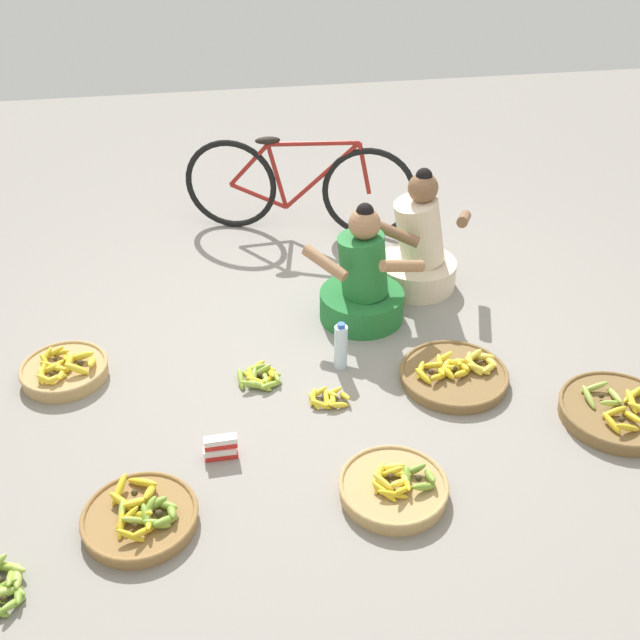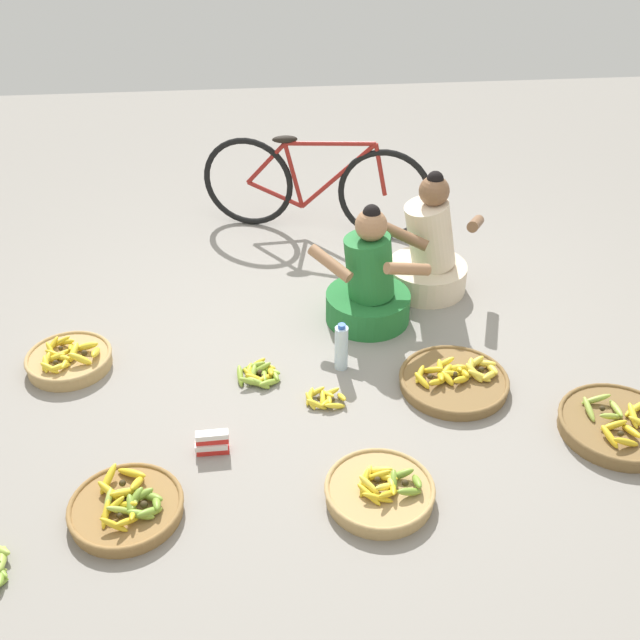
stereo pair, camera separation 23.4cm
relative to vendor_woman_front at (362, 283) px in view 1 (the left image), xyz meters
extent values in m
plane|color=gray|center=(-0.34, -0.30, -0.25)|extent=(10.00, 10.00, 0.00)
cylinder|color=#237233|center=(0.00, 0.00, -0.16)|extent=(0.52, 0.52, 0.18)
cylinder|color=#237233|center=(0.00, 0.00, 0.12)|extent=(0.38, 0.35, 0.41)
sphere|color=#9E704C|center=(0.00, 0.00, 0.40)|extent=(0.19, 0.19, 0.19)
sphere|color=black|center=(0.00, 0.00, 0.48)|extent=(0.10, 0.10, 0.10)
cylinder|color=#9E704C|center=(-0.24, -0.06, 0.20)|extent=(0.26, 0.27, 0.16)
cylinder|color=#9E704C|center=(0.19, -0.17, 0.20)|extent=(0.31, 0.18, 0.16)
cylinder|color=beige|center=(0.44, 0.32, -0.16)|extent=(0.52, 0.52, 0.18)
cylinder|color=beige|center=(0.44, 0.32, 0.15)|extent=(0.41, 0.34, 0.48)
sphere|color=brown|center=(0.44, 0.32, 0.45)|extent=(0.19, 0.19, 0.19)
sphere|color=black|center=(0.44, 0.32, 0.53)|extent=(0.10, 0.10, 0.10)
cylinder|color=brown|center=(0.24, 0.16, 0.24)|extent=(0.31, 0.19, 0.16)
cylinder|color=brown|center=(0.71, 0.28, 0.24)|extent=(0.19, 0.31, 0.16)
torus|color=black|center=(-0.70, 1.37, 0.09)|extent=(0.66, 0.25, 0.68)
torus|color=black|center=(0.27, 1.05, 0.09)|extent=(0.66, 0.25, 0.68)
cylinder|color=maroon|center=(-0.06, 1.16, 0.21)|extent=(0.54, 0.20, 0.55)
cylinder|color=maroon|center=(-0.37, 1.26, 0.18)|extent=(0.15, 0.08, 0.49)
cylinder|color=maroon|center=(-0.11, 1.18, 0.44)|extent=(0.63, 0.23, 0.08)
cylinder|color=maroon|center=(-0.50, 1.31, 0.02)|extent=(0.41, 0.16, 0.18)
cylinder|color=maroon|center=(-0.56, 1.32, 0.26)|extent=(0.31, 0.13, 0.35)
cylinder|color=maroon|center=(0.23, 1.07, 0.28)|extent=(0.12, 0.06, 0.38)
ellipsoid|color=black|center=(-0.42, 1.28, 0.45)|extent=(0.18, 0.08, 0.05)
cylinder|color=brown|center=(0.37, -0.70, -0.22)|extent=(0.59, 0.59, 0.05)
torus|color=brown|center=(0.37, -0.70, -0.19)|extent=(0.60, 0.60, 0.02)
ellipsoid|color=yellow|center=(0.59, -0.66, -0.17)|extent=(0.06, 0.14, 0.06)
ellipsoid|color=yellow|center=(0.56, -0.62, -0.16)|extent=(0.14, 0.11, 0.07)
ellipsoid|color=yellow|center=(0.51, -0.62, -0.16)|extent=(0.14, 0.09, 0.08)
ellipsoid|color=yellow|center=(0.47, -0.66, -0.16)|extent=(0.08, 0.14, 0.08)
ellipsoid|color=yellow|center=(0.48, -0.71, -0.16)|extent=(0.11, 0.14, 0.09)
ellipsoid|color=yellow|center=(0.51, -0.73, -0.16)|extent=(0.14, 0.10, 0.07)
ellipsoid|color=yellow|center=(0.57, -0.72, -0.17)|extent=(0.13, 0.12, 0.06)
sphere|color=#382D19|center=(0.53, -0.68, -0.16)|extent=(0.03, 0.03, 0.03)
ellipsoid|color=yellow|center=(0.41, -0.65, -0.16)|extent=(0.05, 0.12, 0.08)
ellipsoid|color=yellow|center=(0.35, -0.60, -0.16)|extent=(0.12, 0.06, 0.08)
ellipsoid|color=yellow|center=(0.31, -0.64, -0.16)|extent=(0.04, 0.12, 0.07)
ellipsoid|color=yellow|center=(0.37, -0.70, -0.16)|extent=(0.12, 0.05, 0.07)
sphere|color=#382D19|center=(0.36, -0.65, -0.17)|extent=(0.03, 0.03, 0.03)
ellipsoid|color=gold|center=(0.29, -0.72, -0.16)|extent=(0.05, 0.13, 0.07)
ellipsoid|color=gold|center=(0.26, -0.66, -0.16)|extent=(0.13, 0.09, 0.08)
ellipsoid|color=gold|center=(0.19, -0.68, -0.17)|extent=(0.09, 0.13, 0.07)
ellipsoid|color=gold|center=(0.19, -0.74, -0.17)|extent=(0.09, 0.13, 0.06)
ellipsoid|color=gold|center=(0.27, -0.76, -0.16)|extent=(0.13, 0.09, 0.07)
sphere|color=#382D19|center=(0.24, -0.71, -0.17)|extent=(0.03, 0.03, 0.03)
ellipsoid|color=gold|center=(0.43, -0.70, -0.16)|extent=(0.06, 0.13, 0.07)
ellipsoid|color=gold|center=(0.39, -0.66, -0.16)|extent=(0.13, 0.08, 0.08)
ellipsoid|color=gold|center=(0.34, -0.67, -0.17)|extent=(0.11, 0.12, 0.06)
ellipsoid|color=gold|center=(0.33, -0.73, -0.17)|extent=(0.09, 0.13, 0.06)
ellipsoid|color=gold|center=(0.40, -0.75, -0.16)|extent=(0.13, 0.09, 0.07)
sphere|color=#382D19|center=(0.37, -0.70, -0.16)|extent=(0.03, 0.03, 0.03)
cylinder|color=tan|center=(-1.76, -0.32, -0.21)|extent=(0.47, 0.47, 0.07)
torus|color=tan|center=(-1.76, -0.32, -0.17)|extent=(0.48, 0.48, 0.02)
ellipsoid|color=yellow|center=(-1.60, -0.34, -0.14)|extent=(0.04, 0.15, 0.08)
ellipsoid|color=yellow|center=(-1.66, -0.28, -0.14)|extent=(0.15, 0.05, 0.08)
ellipsoid|color=yellow|center=(-1.72, -0.33, -0.14)|extent=(0.07, 0.15, 0.08)
ellipsoid|color=yellow|center=(-1.67, -0.40, -0.14)|extent=(0.15, 0.07, 0.09)
sphere|color=#382D19|center=(-1.66, -0.34, -0.14)|extent=(0.04, 0.04, 0.04)
ellipsoid|color=gold|center=(-1.75, -0.26, -0.15)|extent=(0.05, 0.13, 0.07)
ellipsoid|color=gold|center=(-1.78, -0.22, -0.14)|extent=(0.12, 0.09, 0.08)
ellipsoid|color=gold|center=(-1.82, -0.22, -0.14)|extent=(0.13, 0.05, 0.08)
ellipsoid|color=gold|center=(-1.86, -0.25, -0.14)|extent=(0.08, 0.13, 0.08)
ellipsoid|color=gold|center=(-1.85, -0.30, -0.14)|extent=(0.09, 0.12, 0.08)
ellipsoid|color=gold|center=(-1.83, -0.32, -0.15)|extent=(0.13, 0.07, 0.06)
ellipsoid|color=gold|center=(-1.76, -0.31, -0.15)|extent=(0.11, 0.12, 0.06)
sphere|color=#382D19|center=(-1.81, -0.27, -0.15)|extent=(0.03, 0.03, 0.03)
ellipsoid|color=yellow|center=(-1.75, -0.41, -0.15)|extent=(0.04, 0.12, 0.05)
ellipsoid|color=yellow|center=(-1.78, -0.36, -0.15)|extent=(0.12, 0.10, 0.06)
ellipsoid|color=yellow|center=(-1.82, -0.36, -0.15)|extent=(0.13, 0.06, 0.06)
ellipsoid|color=yellow|center=(-1.86, -0.40, -0.14)|extent=(0.06, 0.13, 0.08)
ellipsoid|color=yellow|center=(-1.86, -0.42, -0.15)|extent=(0.06, 0.13, 0.07)
ellipsoid|color=yellow|center=(-1.83, -0.45, -0.15)|extent=(0.12, 0.08, 0.07)
ellipsoid|color=yellow|center=(-1.77, -0.45, -0.15)|extent=(0.11, 0.11, 0.06)
sphere|color=#382D19|center=(-1.81, -0.41, -0.15)|extent=(0.03, 0.03, 0.03)
cylinder|color=olive|center=(-1.32, -1.45, -0.22)|extent=(0.51, 0.51, 0.06)
torus|color=olive|center=(-1.32, -1.45, -0.19)|extent=(0.52, 0.52, 0.02)
ellipsoid|color=olive|center=(-1.17, -1.48, -0.16)|extent=(0.06, 0.13, 0.07)
ellipsoid|color=olive|center=(-1.20, -1.44, -0.16)|extent=(0.13, 0.10, 0.06)
ellipsoid|color=olive|center=(-1.25, -1.43, -0.16)|extent=(0.14, 0.08, 0.07)
ellipsoid|color=olive|center=(-1.27, -1.45, -0.16)|extent=(0.11, 0.13, 0.08)
ellipsoid|color=olive|center=(-1.28, -1.50, -0.16)|extent=(0.06, 0.13, 0.08)
ellipsoid|color=olive|center=(-1.24, -1.54, -0.16)|extent=(0.13, 0.06, 0.07)
ellipsoid|color=olive|center=(-1.20, -1.53, -0.16)|extent=(0.13, 0.10, 0.07)
sphere|color=#382D19|center=(-1.23, -1.49, -0.16)|extent=(0.03, 0.03, 0.03)
ellipsoid|color=gold|center=(-1.27, -1.36, -0.15)|extent=(0.07, 0.16, 0.10)
ellipsoid|color=gold|center=(-1.30, -1.28, -0.16)|extent=(0.16, 0.11, 0.06)
ellipsoid|color=gold|center=(-1.40, -1.32, -0.16)|extent=(0.10, 0.16, 0.09)
ellipsoid|color=gold|center=(-1.38, -1.40, -0.16)|extent=(0.15, 0.13, 0.08)
ellipsoid|color=gold|center=(-1.31, -1.41, -0.16)|extent=(0.16, 0.10, 0.08)
sphere|color=#382D19|center=(-1.34, -1.35, -0.16)|extent=(0.03, 0.03, 0.03)
ellipsoid|color=#9EB747|center=(-1.27, -1.46, -0.16)|extent=(0.04, 0.14, 0.06)
ellipsoid|color=#9EB747|center=(-1.32, -1.39, -0.17)|extent=(0.14, 0.04, 0.05)
ellipsoid|color=#9EB747|center=(-1.39, -1.45, -0.16)|extent=(0.04, 0.14, 0.07)
ellipsoid|color=#9EB747|center=(-1.32, -1.51, -0.16)|extent=(0.14, 0.04, 0.08)
sphere|color=#382D19|center=(-1.33, -1.45, -0.16)|extent=(0.03, 0.03, 0.03)
ellipsoid|color=gold|center=(-1.27, -1.53, -0.16)|extent=(0.03, 0.13, 0.08)
ellipsoid|color=gold|center=(-1.31, -1.48, -0.16)|extent=(0.13, 0.08, 0.08)
ellipsoid|color=gold|center=(-1.36, -1.49, -0.16)|extent=(0.13, 0.10, 0.07)
ellipsoid|color=gold|center=(-1.39, -1.53, -0.16)|extent=(0.05, 0.13, 0.08)
ellipsoid|color=gold|center=(-1.35, -1.59, -0.16)|extent=(0.13, 0.06, 0.08)
ellipsoid|color=gold|center=(-1.29, -1.58, -0.16)|extent=(0.11, 0.11, 0.08)
sphere|color=#382D19|center=(-1.33, -1.54, -0.17)|extent=(0.03, 0.03, 0.03)
cylinder|color=tan|center=(-0.16, -1.47, -0.21)|extent=(0.50, 0.50, 0.07)
torus|color=tan|center=(-0.16, -1.47, -0.18)|extent=(0.51, 0.51, 0.02)
ellipsoid|color=olive|center=(0.01, -1.48, -0.15)|extent=(0.04, 0.13, 0.07)
ellipsoid|color=olive|center=(-0.05, -1.42, -0.15)|extent=(0.13, 0.05, 0.07)
ellipsoid|color=olive|center=(-0.10, -1.47, -0.15)|extent=(0.06, 0.13, 0.08)
ellipsoid|color=olive|center=(-0.04, -1.53, -0.15)|extent=(0.13, 0.06, 0.07)
sphere|color=#382D19|center=(-0.05, -1.48, -0.15)|extent=(0.03, 0.03, 0.03)
ellipsoid|color=yellow|center=(-0.11, -1.45, -0.16)|extent=(0.04, 0.14, 0.06)
ellipsoid|color=yellow|center=(-0.15, -1.39, -0.15)|extent=(0.14, 0.07, 0.07)
ellipsoid|color=yellow|center=(-0.22, -1.41, -0.16)|extent=(0.10, 0.13, 0.05)
ellipsoid|color=yellow|center=(-0.21, -1.48, -0.15)|extent=(0.12, 0.12, 0.08)
ellipsoid|color=yellow|center=(-0.14, -1.50, -0.15)|extent=(0.13, 0.09, 0.08)
sphere|color=#382D19|center=(-0.17, -1.44, -0.16)|extent=(0.03, 0.03, 0.03)
ellipsoid|color=gold|center=(-0.11, -1.49, -0.15)|extent=(0.04, 0.15, 0.07)
ellipsoid|color=gold|center=(-0.14, -1.43, -0.16)|extent=(0.14, 0.10, 0.07)
ellipsoid|color=gold|center=(-0.17, -1.42, -0.15)|extent=(0.15, 0.03, 0.08)
ellipsoid|color=gold|center=(-0.23, -1.46, -0.15)|extent=(0.08, 0.14, 0.08)
ellipsoid|color=gold|center=(-0.22, -1.53, -0.16)|extent=(0.12, 0.13, 0.06)
ellipsoid|color=gold|center=(-0.19, -1.55, -0.16)|extent=(0.15, 0.06, 0.06)
ellipsoid|color=gold|center=(-0.13, -1.54, -0.15)|extent=(0.13, 0.11, 0.09)
sphere|color=#382D19|center=(-0.17, -1.49, -0.16)|extent=(0.03, 0.03, 0.03)
cylinder|color=brown|center=(1.12, -1.14, -0.21)|extent=(0.59, 0.59, 0.07)
torus|color=brown|center=(1.12, -1.14, -0.18)|extent=(0.61, 0.61, 0.02)
ellipsoid|color=yellow|center=(1.23, -1.08, -0.15)|extent=(0.16, 0.11, 0.06)
ellipsoid|color=yellow|center=(1.19, -1.14, -0.15)|extent=(0.05, 0.16, 0.07)
ellipsoid|color=#9EB747|center=(1.13, -1.07, -0.16)|extent=(0.04, 0.16, 0.06)
ellipsoid|color=#9EB747|center=(1.05, -0.99, -0.15)|extent=(0.16, 0.04, 0.07)
ellipsoid|color=#9EB747|center=(0.99, -1.06, -0.15)|extent=(0.03, 0.16, 0.07)
ellipsoid|color=#9EB747|center=(1.07, -1.13, -0.15)|extent=(0.16, 0.07, 0.08)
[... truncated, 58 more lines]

